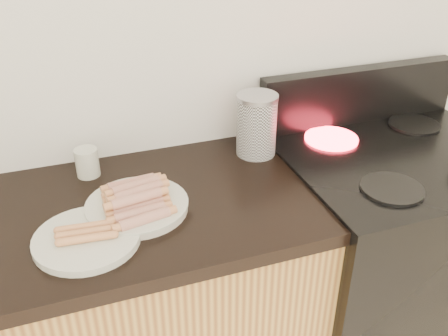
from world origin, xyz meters
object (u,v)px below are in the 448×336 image
object	(u,v)px
stove	(382,263)
canister	(257,125)
mug	(87,162)
main_plate	(137,207)
side_plate	(87,239)

from	to	relation	value
stove	canister	xyz separation A→B (m)	(-0.44, 0.19, 0.55)
canister	mug	xyz separation A→B (m)	(-0.53, 0.04, -0.06)
main_plate	side_plate	size ratio (longest dim) A/B	1.04
canister	side_plate	bearing A→B (deg)	-152.98
stove	main_plate	bearing A→B (deg)	-179.34
stove	canister	size ratio (longest dim) A/B	4.48
main_plate	stove	bearing A→B (deg)	0.66
canister	mug	bearing A→B (deg)	175.86
stove	mug	size ratio (longest dim) A/B	10.44
main_plate	side_plate	xyz separation A→B (m)	(-0.14, -0.10, 0.00)
main_plate	side_plate	world-z (taller)	same
stove	side_plate	bearing A→B (deg)	-174.06
stove	canister	world-z (taller)	canister
stove	side_plate	size ratio (longest dim) A/B	3.45
stove	mug	bearing A→B (deg)	166.97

